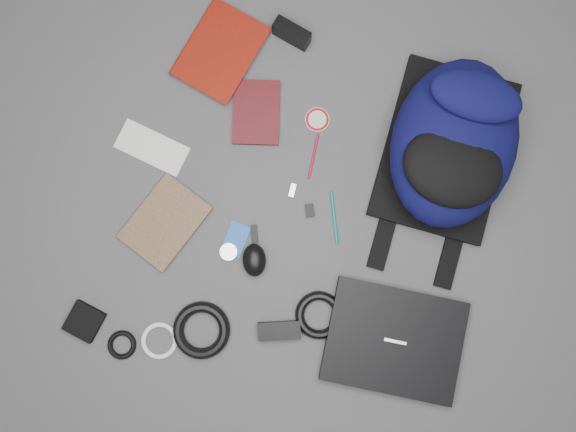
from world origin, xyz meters
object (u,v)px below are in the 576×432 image
(backpack, at_px, (454,143))
(pouch, at_px, (84,321))
(mouse, at_px, (254,260))
(comic_book, at_px, (142,204))
(dvd_case, at_px, (256,112))
(power_brick, at_px, (279,331))
(laptop, at_px, (394,340))
(compact_camera, at_px, (292,33))
(textbook_red, at_px, (191,35))

(backpack, xyz_separation_m, pouch, (-0.86, -0.78, -0.10))
(pouch, bearing_deg, mouse, 36.21)
(backpack, height_order, comic_book, backpack)
(comic_book, bearing_deg, dvd_case, 76.85)
(power_brick, bearing_deg, laptop, -7.74)
(laptop, bearing_deg, compact_camera, 119.84)
(mouse, distance_m, power_brick, 0.22)
(dvd_case, xyz_separation_m, power_brick, (0.25, -0.59, 0.01))
(compact_camera, bearing_deg, backpack, -7.28)
(backpack, height_order, dvd_case, backpack)
(textbook_red, relative_size, mouse, 2.81)
(backpack, xyz_separation_m, comic_book, (-0.81, -0.41, -0.10))
(mouse, relative_size, power_brick, 0.79)
(dvd_case, distance_m, pouch, 0.79)
(compact_camera, relative_size, power_brick, 0.93)
(textbook_red, bearing_deg, mouse, -44.24)
(power_brick, relative_size, pouch, 1.31)
(backpack, xyz_separation_m, dvd_case, (-0.56, -0.05, -0.10))
(dvd_case, bearing_deg, power_brick, -82.27)
(backpack, height_order, textbook_red, backpack)
(textbook_red, height_order, mouse, mouse)
(comic_book, xyz_separation_m, mouse, (0.36, -0.06, 0.02))
(dvd_case, distance_m, compact_camera, 0.26)
(dvd_case, relative_size, mouse, 2.02)
(comic_book, bearing_deg, laptop, 9.30)
(compact_camera, xyz_separation_m, power_brick, (0.21, -0.85, -0.02))
(textbook_red, bearing_deg, backpack, 5.04)
(mouse, bearing_deg, pouch, -163.47)
(compact_camera, bearing_deg, comic_book, -100.77)
(backpack, xyz_separation_m, textbook_red, (-0.82, 0.12, -0.10))
(pouch, bearing_deg, textbook_red, 86.94)
(backpack, relative_size, laptop, 1.41)
(comic_book, distance_m, compact_camera, 0.67)
(laptop, relative_size, textbook_red, 1.42)
(laptop, xyz_separation_m, dvd_case, (-0.57, 0.53, -0.01))
(comic_book, height_order, dvd_case, comic_book)
(textbook_red, distance_m, power_brick, 0.91)
(backpack, height_order, mouse, backpack)
(power_brick, bearing_deg, backpack, 44.36)
(mouse, xyz_separation_m, power_brick, (0.13, -0.17, -0.01))
(compact_camera, bearing_deg, pouch, -95.06)
(comic_book, height_order, compact_camera, compact_camera)
(laptop, xyz_separation_m, mouse, (-0.45, 0.11, 0.01))
(power_brick, distance_m, pouch, 0.56)
(laptop, xyz_separation_m, textbook_red, (-0.82, 0.70, -0.00))
(laptop, xyz_separation_m, pouch, (-0.87, -0.20, -0.01))
(backpack, height_order, compact_camera, backpack)
(backpack, relative_size, mouse, 5.61)
(backpack, height_order, laptop, backpack)
(mouse, bearing_deg, power_brick, -73.59)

